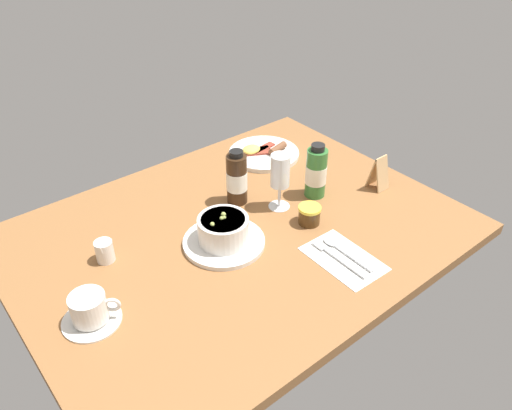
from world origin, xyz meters
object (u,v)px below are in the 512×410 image
at_px(cutlery_setting, 342,257).
at_px(coffee_cup, 90,310).
at_px(sauce_bottle_brown, 237,179).
at_px(breakfast_plate, 263,153).
at_px(porridge_bowl, 224,232).
at_px(creamer_jug, 104,251).
at_px(wine_glass, 280,174).
at_px(sauce_bottle_green, 316,172).
at_px(jam_jar, 309,215).
at_px(menu_card, 379,172).

bearing_deg(cutlery_setting, coffee_cup, 160.76).
bearing_deg(sauce_bottle_brown, breakfast_plate, 34.54).
distance_m(porridge_bowl, cutlery_setting, 0.29).
relative_size(coffee_cup, breakfast_plate, 0.55).
xyz_separation_m(creamer_jug, wine_glass, (0.46, -0.09, 0.08)).
bearing_deg(sauce_bottle_brown, wine_glass, -51.77).
xyz_separation_m(porridge_bowl, sauce_bottle_green, (0.33, 0.02, 0.04)).
bearing_deg(cutlery_setting, breakfast_plate, 71.08).
bearing_deg(coffee_cup, creamer_jug, 55.95).
bearing_deg(porridge_bowl, coffee_cup, -175.20).
height_order(sauce_bottle_green, sauce_bottle_brown, same).
height_order(porridge_bowl, breakfast_plate, porridge_bowl).
height_order(cutlery_setting, jam_jar, jam_jar).
distance_m(cutlery_setting, breakfast_plate, 0.53).
bearing_deg(porridge_bowl, cutlery_setting, -49.66).
bearing_deg(menu_card, cutlery_setting, -153.87).
distance_m(creamer_jug, sauce_bottle_green, 0.59).
distance_m(coffee_cup, jam_jar, 0.58).
height_order(wine_glass, jam_jar, wine_glass).
height_order(coffee_cup, wine_glass, wine_glass).
xyz_separation_m(coffee_cup, jam_jar, (0.58, -0.04, -0.01)).
distance_m(wine_glass, sauce_bottle_green, 0.12).
bearing_deg(creamer_jug, jam_jar, -22.56).
relative_size(creamer_jug, breakfast_plate, 0.27).
bearing_deg(sauce_bottle_brown, menu_card, -29.09).
relative_size(wine_glass, breakfast_plate, 0.72).
bearing_deg(jam_jar, menu_card, -0.21).
bearing_deg(wine_glass, sauce_bottle_brown, 128.23).
relative_size(jam_jar, menu_card, 0.59).
distance_m(coffee_cup, menu_card, 0.86).
bearing_deg(breakfast_plate, coffee_cup, -156.75).
bearing_deg(sauce_bottle_green, coffee_cup, -176.18).
xyz_separation_m(porridge_bowl, coffee_cup, (-0.36, -0.03, -0.00)).
xyz_separation_m(cutlery_setting, breakfast_plate, (0.17, 0.50, 0.01)).
bearing_deg(breakfast_plate, sauce_bottle_brown, -145.46).
height_order(porridge_bowl, coffee_cup, porridge_bowl).
xyz_separation_m(coffee_cup, wine_glass, (0.57, 0.07, 0.07)).
bearing_deg(cutlery_setting, sauce_bottle_green, 59.41).
bearing_deg(coffee_cup, jam_jar, -3.87).
bearing_deg(cutlery_setting, sauce_bottle_brown, 97.92).
distance_m(sauce_bottle_green, breakfast_plate, 0.27).
bearing_deg(sauce_bottle_brown, jam_jar, -66.86).
height_order(sauce_bottle_green, breakfast_plate, sauce_bottle_green).
bearing_deg(wine_glass, porridge_bowl, -170.64).
relative_size(jam_jar, sauce_bottle_green, 0.37).
height_order(porridge_bowl, creamer_jug, porridge_bowl).
bearing_deg(sauce_bottle_brown, creamer_jug, 179.87).
distance_m(creamer_jug, jam_jar, 0.52).
height_order(jam_jar, menu_card, menu_card).
xyz_separation_m(jam_jar, sauce_bottle_brown, (-0.08, 0.20, 0.05)).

